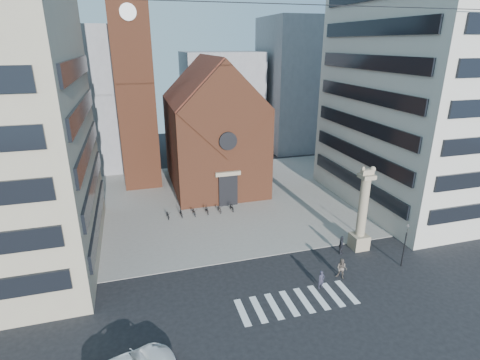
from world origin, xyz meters
name	(u,v)px	position (x,y,z in m)	size (l,w,h in m)	color
ground	(277,281)	(0.00, 0.00, 0.00)	(120.00, 120.00, 0.00)	black
piazza	(224,199)	(0.00, 19.00, 0.03)	(46.00, 30.00, 0.05)	gray
zebra_crossing	(297,302)	(0.55, -3.00, 0.01)	(10.20, 3.20, 0.01)	white
church	(213,130)	(0.00, 25.04, 7.98)	(12.00, 16.65, 18.00)	brown
campanile	(133,73)	(-10.00, 28.00, 15.74)	(5.50, 5.50, 31.20)	brown
building_right	(434,74)	(24.00, 12.00, 16.00)	(18.00, 22.00, 32.00)	#B4AFA3
bg_block_left	(70,100)	(-20.00, 40.00, 11.00)	(16.00, 14.00, 22.00)	gray
bg_block_mid	(221,101)	(6.00, 45.00, 9.00)	(14.00, 12.00, 18.00)	gray
bg_block_right	(306,84)	(22.00, 42.00, 12.00)	(16.00, 14.00, 24.00)	gray
lion_column	(362,217)	(10.01, 3.00, 3.46)	(1.63, 1.60, 8.68)	gray
traffic_light	(405,244)	(12.00, -1.00, 2.29)	(0.13, 0.16, 4.30)	black
pedestrian_0	(321,280)	(3.24, -1.89, 0.82)	(0.60, 0.39, 1.65)	#2A2838
pedestrian_1	(342,269)	(5.63, -1.11, 0.95)	(0.93, 0.72, 1.91)	#5B5049
pedestrian_2	(341,245)	(7.70, 2.50, 0.96)	(1.13, 0.47, 1.92)	#24242B
scooter_0	(168,215)	(-7.78, 15.19, 0.49)	(0.59, 1.69, 0.89)	black
scooter_1	(181,213)	(-6.22, 15.19, 0.54)	(0.46, 1.64, 0.99)	black
scooter_2	(194,211)	(-4.66, 15.19, 0.49)	(0.59, 1.69, 0.89)	black
scooter_3	(207,210)	(-3.11, 15.19, 0.54)	(0.46, 1.64, 0.99)	black
scooter_4	(219,208)	(-1.55, 15.19, 0.49)	(0.59, 1.69, 0.89)	black
scooter_5	(232,207)	(0.01, 15.19, 0.54)	(0.46, 1.64, 0.99)	black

